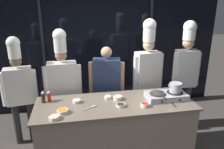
% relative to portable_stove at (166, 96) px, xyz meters
% --- Properties ---
extents(window_wall_back, '(5.41, 0.09, 2.70)m').
position_rel_portable_stove_xyz_m(window_wall_back, '(-0.78, 1.84, 0.37)').
color(window_wall_back, black).
rests_on(window_wall_back, ground_plane).
extents(demo_counter, '(2.29, 0.84, 0.93)m').
position_rel_portable_stove_xyz_m(demo_counter, '(-0.78, 0.00, -0.51)').
color(demo_counter, gray).
rests_on(demo_counter, ground_plane).
extents(portable_stove, '(0.60, 0.34, 0.10)m').
position_rel_portable_stove_xyz_m(portable_stove, '(0.00, 0.00, 0.00)').
color(portable_stove, '#B2B5BA').
rests_on(portable_stove, demo_counter).
extents(frying_pan, '(0.24, 0.41, 0.04)m').
position_rel_portable_stove_xyz_m(frying_pan, '(-0.14, -0.00, 0.07)').
color(frying_pan, '#38332D').
rests_on(frying_pan, portable_stove).
extents(stock_pot, '(0.21, 0.18, 0.14)m').
position_rel_portable_stove_xyz_m(stock_pot, '(0.14, 0.00, 0.13)').
color(stock_pot, '#B7BABF').
rests_on(stock_pot, portable_stove).
extents(squeeze_bottle_soy, '(0.05, 0.05, 0.19)m').
position_rel_portable_stove_xyz_m(squeeze_bottle_soy, '(-1.80, 0.20, 0.04)').
color(squeeze_bottle_soy, '#332319').
rests_on(squeeze_bottle_soy, demo_counter).
extents(squeeze_bottle_chili, '(0.06, 0.06, 0.17)m').
position_rel_portable_stove_xyz_m(squeeze_bottle_chili, '(-1.72, 0.24, 0.03)').
color(squeeze_bottle_chili, red).
rests_on(squeeze_bottle_chili, demo_counter).
extents(prep_bowl_carrots, '(0.15, 0.15, 0.05)m').
position_rel_portable_stove_xyz_m(prep_bowl_carrots, '(-1.52, -0.17, -0.02)').
color(prep_bowl_carrots, silver).
rests_on(prep_bowl_carrots, demo_counter).
extents(prep_bowl_bell_pepper, '(0.12, 0.12, 0.05)m').
position_rel_portable_stove_xyz_m(prep_bowl_bell_pepper, '(-0.40, -0.19, -0.02)').
color(prep_bowl_bell_pepper, silver).
rests_on(prep_bowl_bell_pepper, demo_counter).
extents(prep_bowl_ginger, '(0.14, 0.14, 0.04)m').
position_rel_portable_stove_xyz_m(prep_bowl_ginger, '(-1.62, -0.32, -0.02)').
color(prep_bowl_ginger, silver).
rests_on(prep_bowl_ginger, demo_counter).
extents(prep_bowl_garlic, '(0.11, 0.11, 0.04)m').
position_rel_portable_stove_xyz_m(prep_bowl_garlic, '(-0.87, 0.16, -0.02)').
color(prep_bowl_garlic, silver).
rests_on(prep_bowl_garlic, demo_counter).
extents(prep_bowl_chicken, '(0.14, 0.14, 0.06)m').
position_rel_portable_stove_xyz_m(prep_bowl_chicken, '(-0.72, 0.10, -0.02)').
color(prep_bowl_chicken, silver).
rests_on(prep_bowl_chicken, demo_counter).
extents(prep_bowl_soy_glaze, '(0.13, 0.13, 0.03)m').
position_rel_portable_stove_xyz_m(prep_bowl_soy_glaze, '(-0.73, -0.12, -0.03)').
color(prep_bowl_soy_glaze, silver).
rests_on(prep_bowl_soy_glaze, demo_counter).
extents(prep_bowl_noodles, '(0.12, 0.12, 0.04)m').
position_rel_portable_stove_xyz_m(prep_bowl_noodles, '(-1.33, 0.11, -0.02)').
color(prep_bowl_noodles, silver).
rests_on(prep_bowl_noodles, demo_counter).
extents(serving_spoon_slotted, '(0.22, 0.14, 0.02)m').
position_rel_portable_stove_xyz_m(serving_spoon_slotted, '(-1.13, -0.08, -0.04)').
color(serving_spoon_slotted, '#B2B5BA').
rests_on(serving_spoon_slotted, demo_counter).
extents(chef_head, '(0.54, 0.28, 1.83)m').
position_rel_portable_stove_xyz_m(chef_head, '(-2.22, 0.67, 0.07)').
color(chef_head, '#232326').
rests_on(chef_head, ground_plane).
extents(chef_sous, '(0.61, 0.26, 1.94)m').
position_rel_portable_stove_xyz_m(chef_sous, '(-1.53, 0.65, 0.10)').
color(chef_sous, '#4C4C51').
rests_on(chef_sous, ground_plane).
extents(person_guest, '(0.60, 0.32, 1.62)m').
position_rel_portable_stove_xyz_m(person_guest, '(-0.80, 0.69, -0.01)').
color(person_guest, '#4C4C51').
rests_on(person_guest, ground_plane).
extents(chef_line, '(0.56, 0.28, 2.06)m').
position_rel_portable_stove_xyz_m(chef_line, '(-0.06, 0.71, 0.22)').
color(chef_line, '#2D3856').
rests_on(chef_line, ground_plane).
extents(chef_pastry, '(0.51, 0.23, 2.03)m').
position_rel_portable_stove_xyz_m(chef_pastry, '(0.65, 0.66, 0.25)').
color(chef_pastry, '#4C4C51').
rests_on(chef_pastry, ground_plane).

